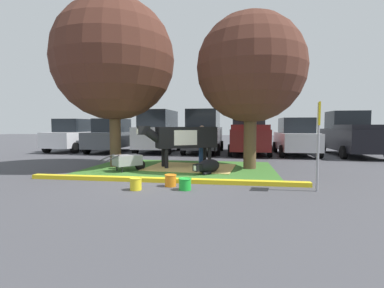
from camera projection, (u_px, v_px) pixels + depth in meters
name	position (u px, v px, depth m)	size (l,w,h in m)	color
ground_plane	(157.00, 180.00, 8.50)	(80.00, 80.00, 0.00)	#424247
grass_island	(180.00, 169.00, 10.68)	(6.90, 4.74, 0.02)	#386B28
curb_yellow	(162.00, 180.00, 8.19)	(8.10, 0.24, 0.12)	yellow
hay_bedding	(191.00, 167.00, 10.87)	(3.20, 2.40, 0.04)	tan
shade_tree_left	(114.00, 60.00, 10.93)	(4.61, 4.61, 6.44)	brown
shade_tree_right	(251.00, 68.00, 10.47)	(3.98, 3.98, 5.72)	brown
cow_holstein	(184.00, 138.00, 10.99)	(2.90, 1.88, 1.60)	black
calf_lying	(208.00, 166.00, 9.67)	(0.97, 1.29, 0.48)	black
person_handler	(202.00, 143.00, 11.99)	(0.53, 0.34, 1.62)	#23478C
wheelbarrow	(128.00, 160.00, 10.09)	(1.33, 1.36, 0.63)	gray
parking_sign	(319.00, 129.00, 6.96)	(0.12, 0.44, 2.19)	#99999E
bucket_yellow	(136.00, 184.00, 7.19)	(0.32, 0.32, 0.31)	yellow
bucket_orange	(171.00, 180.00, 7.61)	(0.32, 0.32, 0.32)	orange
bucket_green	(185.00, 184.00, 7.19)	(0.33, 0.33, 0.30)	green
hatchback_white	(74.00, 135.00, 18.06)	(2.05, 4.42, 2.02)	silver
sedan_red	(112.00, 136.00, 17.44)	(2.05, 4.42, 2.02)	#4C5156
suv_black	(159.00, 131.00, 17.32)	(2.15, 4.62, 2.52)	silver
suv_dark_grey	(204.00, 131.00, 16.91)	(2.15, 4.62, 2.52)	#3D3D42
pickup_truck_maroon	(249.00, 134.00, 16.52)	(2.25, 5.42, 2.42)	maroon
sedan_silver	(296.00, 137.00, 15.59)	(2.05, 4.42, 2.02)	silver
pickup_truck_black	(352.00, 135.00, 15.42)	(2.25, 5.42, 2.42)	black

